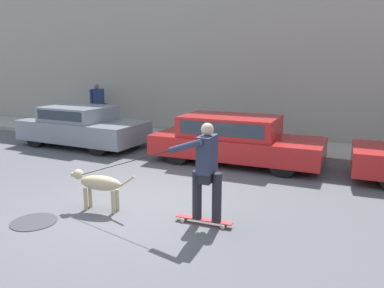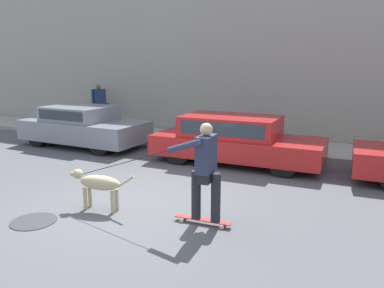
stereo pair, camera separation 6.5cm
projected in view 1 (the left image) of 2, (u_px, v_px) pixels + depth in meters
ground_plane at (139, 204)px, 7.07m from camera, size 36.00×36.00×0.00m
back_wall at (248, 52)px, 12.69m from camera, size 32.00×0.30×5.97m
sidewalk_curb at (234, 143)px, 12.17m from camera, size 30.00×2.21×0.15m
parked_car_0 at (82, 127)px, 11.95m from camera, size 4.14×1.96×1.28m
parked_car_1 at (234, 140)px, 9.89m from camera, size 4.45×1.75×1.26m
dog at (99, 184)px, 6.70m from camera, size 1.27×0.36×0.72m
skateboarder at (206, 168)px, 5.98m from camera, size 2.86×0.64×1.70m
pedestrian_with_bag at (98, 103)px, 14.81m from camera, size 0.41×0.65×1.67m
manhole_cover at (34, 222)px, 6.27m from camera, size 0.75×0.75×0.01m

